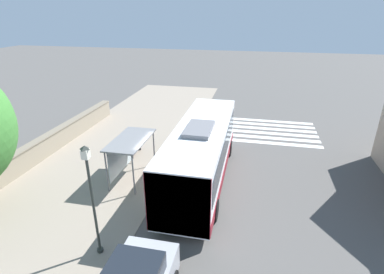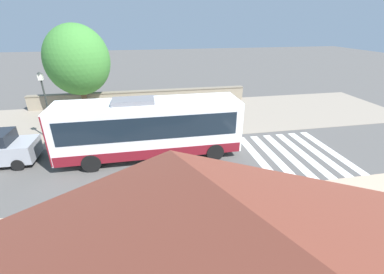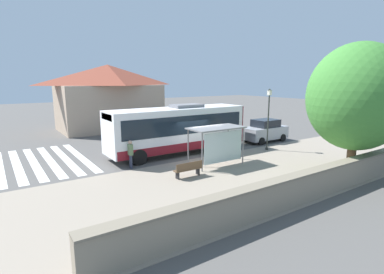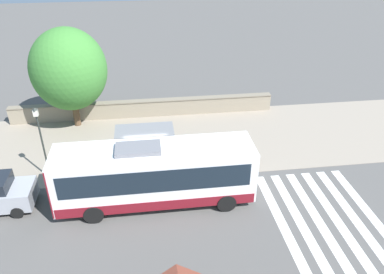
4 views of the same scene
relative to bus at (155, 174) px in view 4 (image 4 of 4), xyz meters
name	(u,v)px [view 4 (image 4 of 4)]	position (x,y,z in m)	size (l,w,h in m)	color
ground_plane	(148,181)	(-1.94, -0.39, -1.82)	(120.00, 120.00, 0.00)	#514F4C
sidewalk_plaza	(146,142)	(-6.44, -0.39, -1.81)	(9.00, 44.00, 0.02)	gray
crosswalk_stripes	(331,226)	(3.06, 8.53, -1.82)	(9.00, 5.25, 0.01)	silver
stone_wall	(144,108)	(-10.49, -0.39, -1.15)	(0.60, 20.00, 1.33)	gray
bus	(155,174)	(0.00, 0.00, 0.00)	(2.70, 10.21, 3.51)	white
bus_shelter	(145,134)	(-3.99, -0.43, 0.18)	(1.76, 3.50, 2.38)	slate
pedestrian	(229,164)	(-1.60, 4.30, -0.81)	(0.34, 0.23, 1.72)	#2D3347
bench	(189,144)	(-4.95, 2.38, -1.34)	(0.40, 1.66, 0.88)	brown
street_lamp_near	(41,138)	(-2.91, -6.09, 0.91)	(0.28, 0.28, 4.62)	#2D332D
shade_tree	(69,69)	(-9.64, -5.37, 2.51)	(5.23, 5.23, 7.22)	brown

